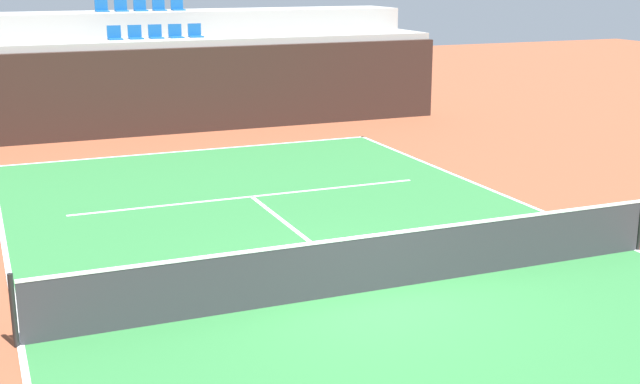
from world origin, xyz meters
name	(u,v)px	position (x,y,z in m)	size (l,w,h in m)	color
ground_plane	(373,291)	(0.00, 0.00, 0.00)	(80.00, 80.00, 0.00)	brown
court_surface	(373,291)	(0.00, 0.00, 0.01)	(11.00, 24.00, 0.01)	#2D7238
baseline_far	(192,151)	(0.00, 11.95, 0.01)	(11.00, 0.10, 0.00)	white
sideline_left	(21,345)	(-5.45, 0.00, 0.01)	(0.10, 24.00, 0.00)	white
sideline_right	(635,250)	(5.45, 0.00, 0.01)	(0.10, 24.00, 0.00)	white
service_line_far	(251,197)	(0.00, 6.40, 0.01)	(8.26, 0.10, 0.00)	white
centre_service_line	(302,235)	(0.00, 3.20, 0.01)	(0.10, 6.40, 0.00)	white
back_wall	(168,92)	(0.00, 14.85, 1.35)	(18.89, 0.30, 2.70)	black
stands_tier_lower	(159,83)	(0.00, 16.20, 1.46)	(18.89, 2.40, 2.91)	#9E9E99
stands_tier_upper	(144,64)	(0.00, 18.60, 1.84)	(18.89, 2.40, 3.68)	#9E9E99
seating_row_lower	(156,34)	(0.00, 16.29, 3.04)	(3.08, 0.44, 0.44)	#145193
seating_row_upper	(140,7)	(0.00, 18.69, 3.80)	(3.08, 0.44, 0.44)	#145193
tennis_net	(373,262)	(0.00, 0.00, 0.51)	(11.08, 0.08, 1.07)	black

